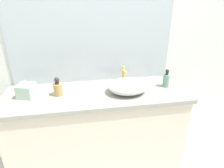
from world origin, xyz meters
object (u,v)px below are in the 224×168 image
(lotion_bottle, at_px, (58,88))
(sink_basin, at_px, (128,86))
(tissue_box, at_px, (26,90))
(soap_dispenser, at_px, (166,79))

(lotion_bottle, bearing_deg, sink_basin, -4.72)
(tissue_box, bearing_deg, lotion_bottle, -2.97)
(soap_dispenser, bearing_deg, tissue_box, 179.91)
(sink_basin, xyz_separation_m, soap_dispenser, (0.39, 0.06, 0.01))
(tissue_box, bearing_deg, soap_dispenser, -0.09)
(tissue_box, bearing_deg, sink_basin, -4.19)
(sink_basin, height_order, lotion_bottle, lotion_bottle)
(sink_basin, height_order, tissue_box, tissue_box)
(soap_dispenser, xyz_separation_m, tissue_box, (-1.25, 0.00, -0.01))
(lotion_bottle, height_order, tissue_box, lotion_bottle)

